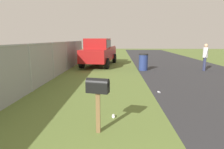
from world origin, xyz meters
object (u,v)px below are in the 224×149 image
mailbox (98,90)px  pickup_truck (99,51)px  pedestrian (205,55)px  trash_bin (143,62)px

mailbox → pickup_truck: size_ratio=0.23×
mailbox → pedestrian: 10.39m
trash_bin → pedestrian: bearing=-90.5°
trash_bin → pedestrian: 4.00m
pickup_truck → trash_bin: 3.86m
pedestrian → mailbox: bearing=61.2°
mailbox → pickup_truck: 10.68m
pickup_truck → trash_bin: bearing=62.9°
mailbox → pickup_truck: bearing=19.0°
trash_bin → mailbox: bearing=166.2°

